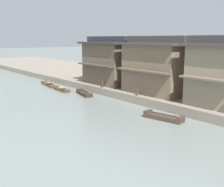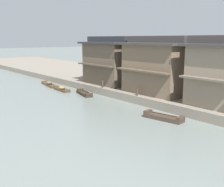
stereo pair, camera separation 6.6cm
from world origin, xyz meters
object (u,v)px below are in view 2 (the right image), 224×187
(house_waterfront_tall, at_px, (163,65))
(house_waterfront_second, at_px, (223,72))
(mooring_post_dock_mid, at_px, (137,92))
(boat_moored_third, at_px, (84,94))
(mooring_post_dock_far, at_px, (103,84))
(boat_moored_far, at_px, (62,89))
(boat_moored_second, at_px, (49,84))
(boat_moored_nearest, at_px, (163,117))
(house_waterfront_narrow, at_px, (115,61))

(house_waterfront_tall, bearing_deg, house_waterfront_second, -96.25)
(house_waterfront_tall, relative_size, mooring_post_dock_mid, 11.38)
(boat_moored_third, height_order, house_waterfront_second, house_waterfront_second)
(house_waterfront_tall, relative_size, mooring_post_dock_far, 9.26)
(boat_moored_far, xyz_separation_m, mooring_post_dock_mid, (2.68, -11.47, 0.99))
(mooring_post_dock_mid, bearing_deg, boat_moored_second, 97.48)
(boat_moored_nearest, xyz_separation_m, boat_moored_far, (-0.31, 17.16, 0.04))
(house_waterfront_second, relative_size, house_waterfront_tall, 0.77)
(boat_moored_third, bearing_deg, house_waterfront_narrow, 7.69)
(boat_moored_nearest, xyz_separation_m, house_waterfront_second, (5.03, -2.15, 3.69))
(boat_moored_nearest, bearing_deg, house_waterfront_second, -23.12)
(boat_moored_far, xyz_separation_m, house_waterfront_narrow, (6.13, -3.46, 3.63))
(house_waterfront_tall, bearing_deg, boat_moored_second, 108.76)
(boat_moored_second, height_order, house_waterfront_second, house_waterfront_second)
(house_waterfront_narrow, bearing_deg, boat_moored_nearest, -112.99)
(boat_moored_third, height_order, mooring_post_dock_mid, mooring_post_dock_mid)
(boat_moored_second, xyz_separation_m, house_waterfront_second, (4.79, -24.10, 3.67))
(mooring_post_dock_far, bearing_deg, boat_moored_nearest, -101.36)
(house_waterfront_tall, height_order, house_waterfront_narrow, same)
(boat_moored_second, bearing_deg, house_waterfront_second, -78.76)
(boat_moored_third, distance_m, house_waterfront_tall, 9.98)
(mooring_post_dock_mid, bearing_deg, house_waterfront_second, -71.27)
(boat_moored_nearest, bearing_deg, house_waterfront_tall, 42.74)
(boat_moored_second, relative_size, house_waterfront_second, 0.86)
(house_waterfront_second, bearing_deg, boat_moored_far, 105.46)
(house_waterfront_second, bearing_deg, house_waterfront_tall, 83.75)
(boat_moored_nearest, relative_size, house_waterfront_tall, 0.45)
(house_waterfront_second, bearing_deg, mooring_post_dock_mid, 108.73)
(boat_moored_second, bearing_deg, mooring_post_dock_far, -78.14)
(boat_moored_nearest, distance_m, boat_moored_second, 21.96)
(house_waterfront_tall, relative_size, house_waterfront_narrow, 1.03)
(house_waterfront_tall, height_order, mooring_post_dock_mid, house_waterfront_tall)
(boat_moored_nearest, distance_m, house_waterfront_second, 6.59)
(house_waterfront_tall, xyz_separation_m, mooring_post_dock_far, (-3.48, 6.38, -2.56))
(mooring_post_dock_mid, bearing_deg, boat_moored_nearest, -112.60)
(boat_moored_far, bearing_deg, boat_moored_nearest, -88.96)
(mooring_post_dock_mid, xyz_separation_m, mooring_post_dock_far, (0.00, 6.10, 0.08))
(boat_moored_second, xyz_separation_m, mooring_post_dock_far, (2.13, -10.17, 1.09))
(boat_moored_far, bearing_deg, boat_moored_third, -78.95)
(boat_moored_third, relative_size, boat_moored_far, 1.04)
(boat_moored_nearest, bearing_deg, boat_moored_second, 89.39)
(house_waterfront_tall, bearing_deg, boat_moored_nearest, -137.26)
(boat_moored_nearest, height_order, house_waterfront_narrow, house_waterfront_narrow)
(boat_moored_second, xyz_separation_m, mooring_post_dock_mid, (2.13, -16.26, 1.01))
(mooring_post_dock_mid, distance_m, mooring_post_dock_far, 6.10)
(boat_moored_nearest, distance_m, house_waterfront_narrow, 15.33)
(boat_moored_second, relative_size, boat_moored_third, 1.41)
(boat_moored_second, bearing_deg, boat_moored_third, -88.29)
(house_waterfront_second, relative_size, mooring_post_dock_mid, 8.74)
(house_waterfront_narrow, relative_size, mooring_post_dock_far, 9.02)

